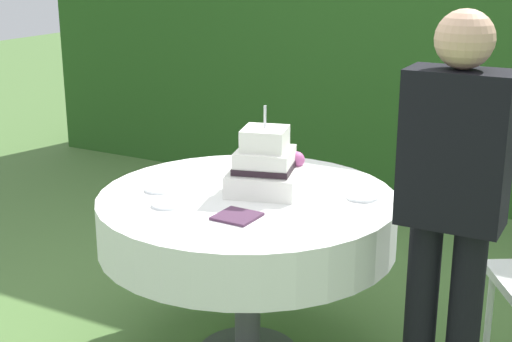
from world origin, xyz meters
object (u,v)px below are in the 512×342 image
Objects in this scene: standing_person at (451,203)px; serving_plate_near at (362,197)px; wedding_cake at (266,166)px; cake_table at (247,220)px; serving_plate_far at (159,189)px; serving_plate_left at (167,205)px; napkin_stack at (237,216)px.

serving_plate_near is at bearing 144.24° from standing_person.
standing_person reaches higher than wedding_cake.
cake_table is 10.28× the size of serving_plate_far.
serving_plate_near is at bearing 35.40° from serving_plate_left.
cake_table is 0.30m from napkin_stack.
serving_plate_near is 1.06× the size of serving_plate_far.
serving_plate_left is 1.14m from standing_person.
serving_plate_far is (-0.81, -0.33, 0.00)m from serving_plate_near.
serving_plate_left is (-0.67, -0.48, 0.00)m from serving_plate_near.
napkin_stack is (0.10, -0.26, 0.12)m from cake_table.
napkin_stack is at bearing -170.67° from standing_person.
serving_plate_near is 0.08× the size of standing_person.
serving_plate_far is 0.21m from serving_plate_left.
serving_plate_near is 0.57m from standing_person.
wedding_cake is at bearing -164.65° from serving_plate_near.
standing_person is at bearing -35.76° from serving_plate_near.
napkin_stack is (0.47, -0.13, -0.00)m from serving_plate_far.
cake_table is 0.41m from serving_plate_far.
standing_person reaches higher than serving_plate_far.
standing_person reaches higher than cake_table.
standing_person is at bearing -13.92° from wedding_cake.
napkin_stack is (-0.35, -0.45, -0.00)m from serving_plate_near.
napkin_stack is at bearing 3.90° from serving_plate_left.
serving_plate_far is 1.27m from standing_person.
serving_plate_left is at bearing -172.21° from standing_person.
serving_plate_left is 0.77× the size of napkin_stack.
wedding_cake is 0.88m from standing_person.
cake_table is 0.94m from standing_person.
cake_table is at bearing -116.96° from wedding_cake.
cake_table is at bearing 51.66° from serving_plate_left.
serving_plate_left is at bearing -125.94° from wedding_cake.
wedding_cake is at bearing 166.08° from standing_person.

